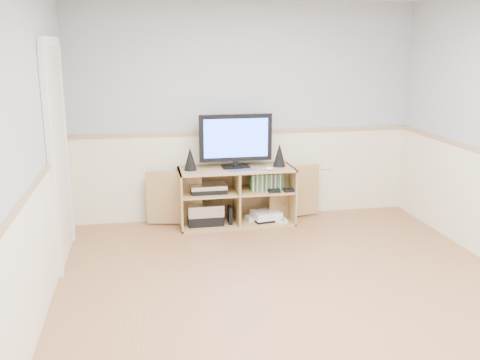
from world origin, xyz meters
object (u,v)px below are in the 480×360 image
monitor (236,139)px  game_consoles (265,216)px  media_cabinet (236,194)px  keyboard (243,171)px

monitor → game_consoles: size_ratio=1.79×
media_cabinet → keyboard: 0.38m
keyboard → game_consoles: size_ratio=0.69×
media_cabinet → keyboard: size_ratio=6.43×
keyboard → game_consoles: 0.67m
media_cabinet → game_consoles: 0.43m
game_consoles → keyboard: bearing=-156.3°
keyboard → monitor: bearing=92.2°
monitor → game_consoles: bearing=-10.3°
media_cabinet → keyboard: keyboard is taller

